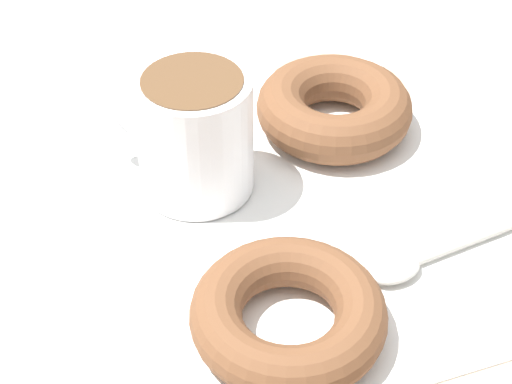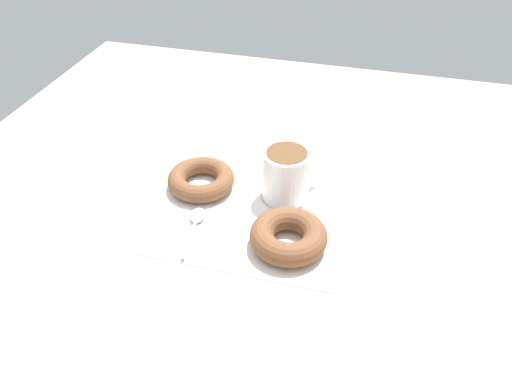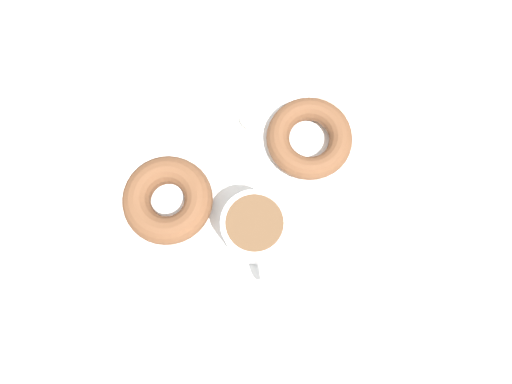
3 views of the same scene
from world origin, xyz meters
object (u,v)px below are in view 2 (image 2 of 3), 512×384
coffee_cup (287,174)px  spoon (196,221)px  donut_far (288,236)px  donut_near_cup (201,179)px

coffee_cup → spoon: size_ratio=0.82×
coffee_cup → donut_far: bearing=13.5°
donut_near_cup → donut_far: (10.31, 17.44, 0.30)cm
donut_far → coffee_cup: bearing=-166.5°
donut_near_cup → donut_far: bearing=59.4°
coffee_cup → donut_near_cup: coffee_cup is taller
donut_far → spoon: 15.23cm
donut_near_cup → spoon: 9.59cm
coffee_cup → spoon: coffee_cup is taller
donut_near_cup → donut_far: 20.26cm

